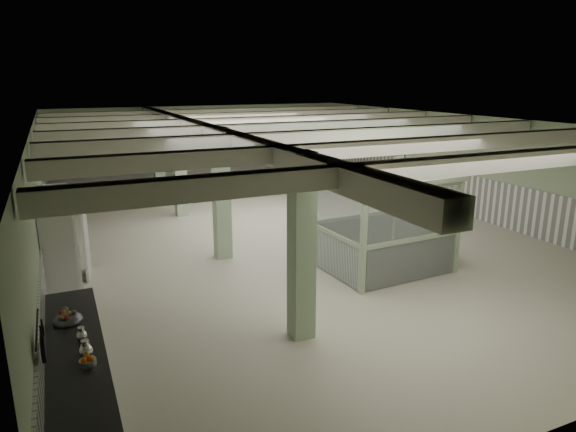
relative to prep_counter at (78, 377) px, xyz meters
name	(u,v)px	position (x,y,z in m)	size (l,w,h in m)	color
floor	(289,236)	(6.54, 6.57, -0.46)	(20.00, 20.00, 0.00)	beige
ceiling	(290,121)	(6.54, 6.57, 3.14)	(14.00, 20.00, 0.02)	silver
wall_back	(203,144)	(6.54, 16.57, 1.34)	(14.00, 0.02, 3.60)	#9DAD8A
wall_left	(39,202)	(-0.46, 6.57, 1.34)	(0.02, 20.00, 3.60)	#9DAD8A
wall_right	(465,165)	(13.54, 6.57, 1.34)	(0.02, 20.00, 3.60)	#9DAD8A
wainscot_left	(45,242)	(-0.43, 6.57, 0.29)	(0.05, 19.90, 1.50)	white
wainscot_right	(461,193)	(13.52, 6.57, 0.29)	(0.05, 19.90, 1.50)	white
wainscot_back	(204,166)	(6.54, 16.54, 0.29)	(13.90, 0.05, 1.50)	white
girder	(209,132)	(4.04, 6.57, 2.92)	(0.45, 19.90, 0.40)	silver
beam_a	(471,164)	(6.54, -0.93, 2.96)	(13.90, 0.35, 0.32)	silver
beam_b	(386,147)	(6.54, 1.57, 2.96)	(13.90, 0.35, 0.32)	silver
beam_c	(330,136)	(6.54, 4.07, 2.96)	(13.90, 0.35, 0.32)	silver
beam_d	(290,127)	(6.54, 6.57, 2.96)	(13.90, 0.35, 0.32)	silver
beam_e	(259,121)	(6.54, 9.07, 2.96)	(13.90, 0.35, 0.32)	silver
beam_f	(236,117)	(6.54, 11.57, 2.96)	(13.90, 0.35, 0.32)	silver
beam_g	(217,113)	(6.54, 14.07, 2.96)	(13.90, 0.35, 0.32)	silver
column_a	(302,248)	(4.04, 0.57, 1.34)	(0.42, 0.42, 3.60)	#AAC6A0
column_b	(221,194)	(4.04, 5.57, 1.34)	(0.42, 0.42, 3.60)	#AAC6A0
column_c	(180,166)	(4.04, 10.57, 1.34)	(0.42, 0.42, 3.60)	#AAC6A0
column_d	(158,152)	(4.04, 14.57, 1.34)	(0.42, 0.42, 3.60)	#AAC6A0
hook_rail	(37,328)	(-0.39, -1.03, 1.39)	(0.02, 0.02, 1.20)	black
pendant_front	(405,163)	(7.04, 1.57, 2.59)	(0.44, 0.44, 0.22)	#324231
pendant_mid	(297,137)	(7.04, 7.07, 2.59)	(0.44, 0.44, 0.22)	#324231
pendant_back	(244,125)	(7.04, 12.07, 2.59)	(0.44, 0.44, 0.22)	#324231
prep_counter	(78,377)	(0.00, 0.00, 0.00)	(0.85, 4.87, 0.91)	silver
pitcher_near	(82,335)	(0.12, 0.26, 0.56)	(0.17, 0.19, 0.25)	silver
pitcher_far	(86,349)	(0.15, -0.29, 0.59)	(0.20, 0.23, 0.29)	silver
veg_colander	(68,316)	(-0.06, 1.06, 0.55)	(0.49, 0.49, 0.22)	#404045
orange_bowl	(88,363)	(0.15, -0.51, 0.48)	(0.24, 0.24, 0.08)	#B2B2B7
skillet_near	(43,349)	(-0.34, -1.19, 1.17)	(0.34, 0.34, 0.05)	black
skillet_far	(44,337)	(-0.34, -0.84, 1.17)	(0.26, 0.26, 0.03)	black
walkin_cooler	(59,241)	(-0.08, 4.84, 0.77)	(0.91, 2.68, 2.45)	white
guard_booth	(383,204)	(7.58, 3.08, 1.26)	(3.30, 2.84, 2.54)	#9EB490
filing_cabinet	(441,236)	(9.55, 3.03, 0.14)	(0.39, 0.56, 1.20)	#565A4B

